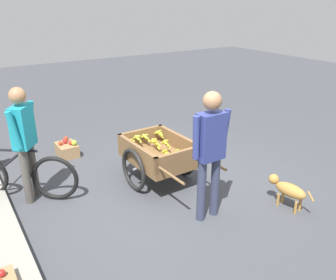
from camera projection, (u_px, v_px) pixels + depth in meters
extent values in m
plane|color=#3D3F44|center=(174.00, 190.00, 5.26)|extent=(24.00, 24.00, 0.00)
cube|color=brown|center=(159.00, 158.00, 5.36)|extent=(1.12, 0.83, 0.10)
cube|color=brown|center=(141.00, 137.00, 5.70)|extent=(0.08, 0.80, 0.24)
cube|color=brown|center=(179.00, 159.00, 4.90)|extent=(0.08, 0.80, 0.24)
cube|color=brown|center=(137.00, 153.00, 5.11)|extent=(1.10, 0.09, 0.24)
cube|color=brown|center=(179.00, 142.00, 5.49)|extent=(1.10, 0.09, 0.24)
torus|color=black|center=(133.00, 170.00, 5.16)|extent=(0.64, 0.08, 0.64)
torus|color=black|center=(182.00, 156.00, 5.62)|extent=(0.64, 0.08, 0.64)
cylinder|color=gray|center=(159.00, 162.00, 5.39)|extent=(0.06, 0.88, 0.04)
cylinder|color=brown|center=(171.00, 176.00, 4.50)|extent=(0.55, 0.05, 0.04)
cylinder|color=brown|center=(212.00, 163.00, 4.85)|extent=(0.55, 0.05, 0.04)
cylinder|color=gray|center=(143.00, 160.00, 5.81)|extent=(0.04, 0.04, 0.35)
ellipsoid|color=gold|center=(167.00, 154.00, 5.14)|extent=(0.17, 0.07, 0.14)
ellipsoid|color=gold|center=(166.00, 153.00, 5.15)|extent=(0.19, 0.06, 0.08)
ellipsoid|color=gold|center=(165.00, 152.00, 5.15)|extent=(0.19, 0.06, 0.09)
ellipsoid|color=gold|center=(164.00, 152.00, 5.16)|extent=(0.17, 0.05, 0.15)
ellipsoid|color=gold|center=(169.00, 158.00, 5.08)|extent=(0.18, 0.06, 0.14)
ellipsoid|color=gold|center=(168.00, 157.00, 5.08)|extent=(0.19, 0.09, 0.09)
ellipsoid|color=gold|center=(167.00, 156.00, 5.08)|extent=(0.19, 0.09, 0.05)
ellipsoid|color=gold|center=(167.00, 156.00, 5.08)|extent=(0.19, 0.10, 0.09)
ellipsoid|color=gold|center=(166.00, 155.00, 5.08)|extent=(0.17, 0.07, 0.15)
ellipsoid|color=gold|center=(133.00, 143.00, 5.39)|extent=(0.18, 0.08, 0.13)
ellipsoid|color=gold|center=(132.00, 143.00, 5.39)|extent=(0.19, 0.05, 0.09)
ellipsoid|color=gold|center=(131.00, 142.00, 5.39)|extent=(0.19, 0.09, 0.04)
ellipsoid|color=gold|center=(131.00, 141.00, 5.40)|extent=(0.19, 0.11, 0.09)
ellipsoid|color=gold|center=(130.00, 141.00, 5.40)|extent=(0.18, 0.05, 0.13)
ellipsoid|color=gold|center=(167.00, 144.00, 5.32)|extent=(0.18, 0.07, 0.15)
ellipsoid|color=gold|center=(166.00, 144.00, 5.33)|extent=(0.19, 0.07, 0.07)
ellipsoid|color=gold|center=(165.00, 143.00, 5.33)|extent=(0.19, 0.11, 0.08)
ellipsoid|color=gold|center=(164.00, 142.00, 5.33)|extent=(0.18, 0.08, 0.14)
ellipsoid|color=gold|center=(138.00, 139.00, 5.53)|extent=(0.19, 0.08, 0.13)
ellipsoid|color=gold|center=(137.00, 138.00, 5.54)|extent=(0.18, 0.07, 0.05)
ellipsoid|color=gold|center=(136.00, 137.00, 5.55)|extent=(0.18, 0.10, 0.13)
ellipsoid|color=gold|center=(180.00, 155.00, 4.99)|extent=(0.17, 0.09, 0.15)
ellipsoid|color=gold|center=(179.00, 154.00, 4.99)|extent=(0.19, 0.09, 0.10)
ellipsoid|color=gold|center=(178.00, 153.00, 4.99)|extent=(0.18, 0.05, 0.05)
ellipsoid|color=gold|center=(177.00, 152.00, 5.00)|extent=(0.19, 0.05, 0.10)
ellipsoid|color=gold|center=(177.00, 151.00, 5.00)|extent=(0.18, 0.07, 0.14)
ellipsoid|color=gold|center=(146.00, 138.00, 5.59)|extent=(0.17, 0.10, 0.14)
ellipsoid|color=gold|center=(145.00, 137.00, 5.60)|extent=(0.18, 0.06, 0.05)
ellipsoid|color=gold|center=(144.00, 136.00, 5.61)|extent=(0.18, 0.12, 0.14)
ellipsoid|color=gold|center=(157.00, 145.00, 5.42)|extent=(0.17, 0.07, 0.15)
ellipsoid|color=gold|center=(157.00, 144.00, 5.42)|extent=(0.19, 0.10, 0.09)
ellipsoid|color=gold|center=(156.00, 143.00, 5.43)|extent=(0.19, 0.09, 0.08)
ellipsoid|color=gold|center=(155.00, 142.00, 5.43)|extent=(0.17, 0.09, 0.15)
ellipsoid|color=gold|center=(160.00, 134.00, 5.73)|extent=(0.18, 0.10, 0.14)
ellipsoid|color=gold|center=(159.00, 134.00, 5.73)|extent=(0.19, 0.08, 0.08)
ellipsoid|color=gold|center=(159.00, 133.00, 5.74)|extent=(0.19, 0.08, 0.09)
ellipsoid|color=gold|center=(158.00, 132.00, 5.74)|extent=(0.18, 0.10, 0.14)
ellipsoid|color=gold|center=(137.00, 149.00, 5.25)|extent=(0.18, 0.09, 0.14)
ellipsoid|color=gold|center=(136.00, 148.00, 5.26)|extent=(0.19, 0.09, 0.09)
ellipsoid|color=gold|center=(135.00, 147.00, 5.26)|extent=(0.19, 0.10, 0.05)
ellipsoid|color=gold|center=(135.00, 147.00, 5.26)|extent=(0.19, 0.06, 0.09)
ellipsoid|color=gold|center=(134.00, 146.00, 5.26)|extent=(0.18, 0.09, 0.14)
ellipsoid|color=gold|center=(169.00, 161.00, 4.91)|extent=(0.18, 0.06, 0.13)
ellipsoid|color=gold|center=(168.00, 160.00, 4.92)|extent=(0.19, 0.08, 0.05)
ellipsoid|color=gold|center=(166.00, 159.00, 4.93)|extent=(0.18, 0.10, 0.16)
ellipsoid|color=gold|center=(155.00, 143.00, 5.50)|extent=(0.18, 0.08, 0.14)
ellipsoid|color=gold|center=(154.00, 142.00, 5.51)|extent=(0.18, 0.06, 0.05)
ellipsoid|color=gold|center=(153.00, 141.00, 5.52)|extent=(0.18, 0.09, 0.14)
cylinder|color=#333851|center=(201.00, 191.00, 4.42)|extent=(0.11, 0.11, 0.82)
cylinder|color=#333851|center=(215.00, 186.00, 4.53)|extent=(0.11, 0.11, 0.82)
cube|color=navy|center=(211.00, 136.00, 4.21)|extent=(0.21, 0.35, 0.58)
sphere|color=#9E704C|center=(212.00, 101.00, 4.05)|extent=(0.22, 0.22, 0.22)
cylinder|color=navy|center=(196.00, 138.00, 4.09)|extent=(0.08, 0.09, 0.53)
cylinder|color=navy|center=(225.00, 130.00, 4.32)|extent=(0.08, 0.15, 0.53)
torus|color=black|center=(55.00, 178.00, 4.90)|extent=(0.45, 0.56, 0.66)
cylinder|color=black|center=(15.00, 150.00, 4.78)|extent=(0.39, 0.50, 0.04)
cylinder|color=black|center=(26.00, 163.00, 4.84)|extent=(0.09, 0.10, 0.45)
cylinder|color=black|center=(5.00, 165.00, 4.88)|extent=(0.35, 0.45, 0.43)
ellipsoid|color=black|center=(25.00, 145.00, 4.74)|extent=(0.20, 0.08, 0.06)
cylinder|color=#4C4742|center=(26.00, 177.00, 4.80)|extent=(0.11, 0.11, 0.79)
cylinder|color=#4C4742|center=(33.00, 169.00, 5.00)|extent=(0.11, 0.11, 0.79)
cube|color=teal|center=(22.00, 127.00, 4.65)|extent=(0.39, 0.36, 0.56)
sphere|color=#9E704C|center=(17.00, 95.00, 4.49)|extent=(0.21, 0.21, 0.21)
cylinder|color=teal|center=(14.00, 130.00, 4.43)|extent=(0.08, 0.15, 0.51)
cylinder|color=teal|center=(29.00, 119.00, 4.84)|extent=(0.08, 0.18, 0.51)
ellipsoid|color=#AD7A38|center=(291.00, 190.00, 4.71)|extent=(0.46, 0.23, 0.18)
sphere|color=#AD7A38|center=(274.00, 179.00, 4.88)|extent=(0.14, 0.14, 0.14)
cylinder|color=#AD7A38|center=(311.00, 196.00, 4.49)|extent=(0.11, 0.04, 0.12)
cylinder|color=#AD7A38|center=(278.00, 200.00, 4.83)|extent=(0.04, 0.04, 0.18)
cylinder|color=#AD7A38|center=(283.00, 197.00, 4.90)|extent=(0.04, 0.04, 0.18)
cylinder|color=#AD7A38|center=(295.00, 208.00, 4.65)|extent=(0.04, 0.04, 0.18)
cylinder|color=#AD7A38|center=(300.00, 205.00, 4.71)|extent=(0.04, 0.04, 0.18)
sphere|color=red|center=(1.00, 273.00, 3.31)|extent=(0.07, 0.07, 0.07)
cube|color=#99754C|center=(67.00, 150.00, 6.36)|extent=(0.44, 0.32, 0.22)
sphere|color=#B23319|center=(66.00, 139.00, 6.45)|extent=(0.09, 0.09, 0.09)
sphere|color=red|center=(65.00, 141.00, 6.34)|extent=(0.09, 0.09, 0.09)
sphere|color=#B23319|center=(74.00, 143.00, 6.26)|extent=(0.08, 0.08, 0.08)
sphere|color=red|center=(71.00, 143.00, 6.28)|extent=(0.08, 0.08, 0.08)
sphere|color=#99BF33|center=(74.00, 143.00, 6.25)|extent=(0.10, 0.10, 0.10)
sphere|color=#B23319|center=(60.00, 143.00, 6.26)|extent=(0.07, 0.07, 0.07)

